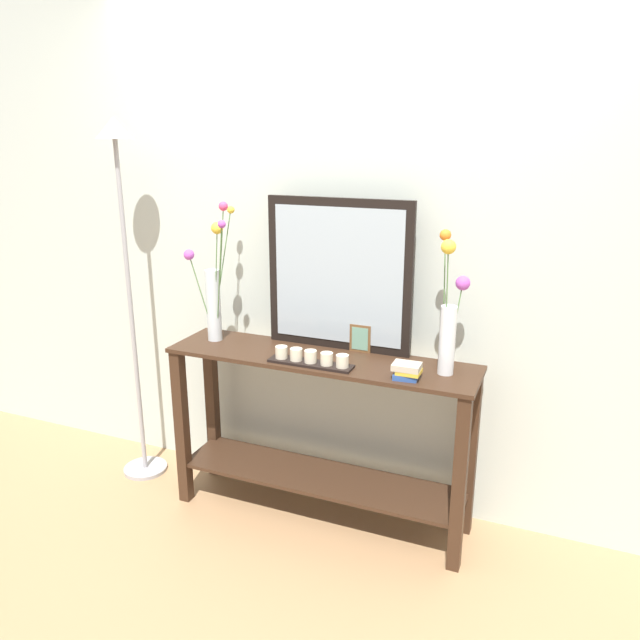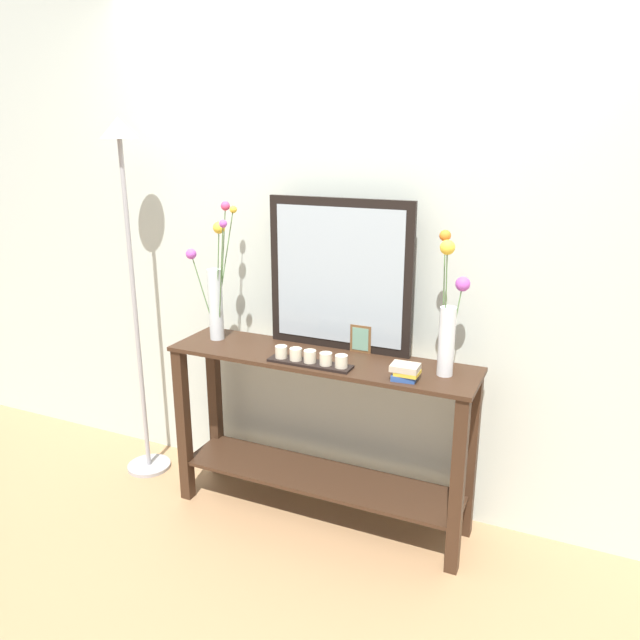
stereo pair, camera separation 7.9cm
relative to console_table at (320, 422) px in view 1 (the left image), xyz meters
name	(u,v)px [view 1 (the left image)]	position (x,y,z in m)	size (l,w,h in m)	color
ground_plane	(320,515)	(0.00, 0.00, -0.52)	(7.00, 6.00, 0.02)	#A87F56
wall_back	(344,238)	(0.00, 0.30, 0.84)	(6.40, 0.08, 2.70)	beige
console_table	(320,422)	(0.00, 0.00, 0.00)	(1.47, 0.36, 0.84)	#382316
mirror_leaning	(338,275)	(0.03, 0.15, 0.69)	(0.71, 0.03, 0.72)	black
tall_vase_left	(214,289)	(-0.58, 0.03, 0.60)	(0.24, 0.23, 0.69)	silver
vase_right	(449,318)	(0.58, 0.03, 0.58)	(0.14, 0.18, 0.61)	silver
candle_tray	(311,359)	(0.00, -0.11, 0.36)	(0.39, 0.09, 0.07)	black
picture_frame_small	(360,338)	(0.15, 0.14, 0.40)	(0.10, 0.01, 0.13)	brown
book_stack	(407,371)	(0.44, -0.11, 0.37)	(0.12, 0.09, 0.07)	#2D519E
floor_lamp	(125,246)	(-1.08, 0.01, 0.78)	(0.24, 0.24, 1.91)	#9E9EA3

